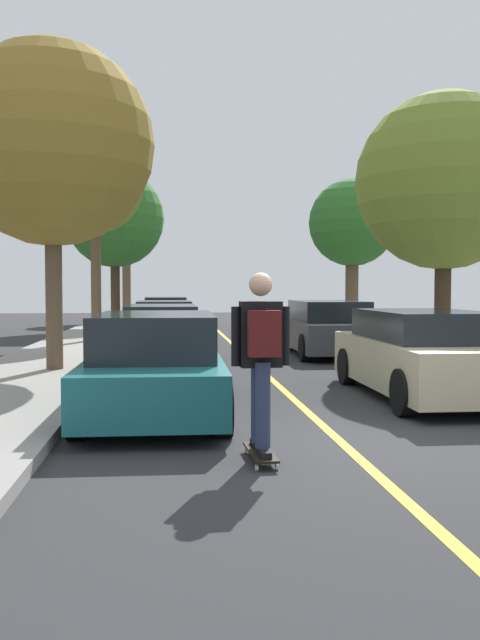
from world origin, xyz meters
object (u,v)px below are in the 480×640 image
parked_car_left_far (164,321)px  street_tree_left_nearest (52,145)px  street_tree_left_farthest (126,224)px  parked_car_right_nearest (425,354)px  street_tree_right_nearest (444,182)px  parked_car_left_near (161,335)px  street_tree_left_near (95,186)px  parked_car_left_farthest (165,313)px  street_tree_right_near (352,224)px  parked_car_left_nearest (155,365)px  parked_car_right_near (327,328)px  skateboard (260,453)px  street_tree_left_far (115,219)px  skateboarder (261,351)px

parked_car_left_far → street_tree_left_nearest: (-2.03, -8.13, 3.79)m
street_tree_left_nearest → street_tree_left_farthest: size_ratio=0.97×
parked_car_left_far → parked_car_right_nearest: parked_car_right_nearest is taller
parked_car_left_far → street_tree_right_nearest: (6.20, -7.07, 3.38)m
parked_car_left_near → street_tree_left_near: 7.34m
parked_car_left_farthest → street_tree_right_near: street_tree_right_near is taller
parked_car_right_nearest → street_tree_left_nearest: (-6.20, 3.22, 3.77)m
parked_car_left_nearest → street_tree_right_near: street_tree_right_near is taller
parked_car_left_farthest → street_tree_left_farthest: street_tree_left_farthest is taller
parked_car_left_near → parked_car_right_nearest: size_ratio=0.97×
parked_car_right_near → street_tree_left_farthest: size_ratio=0.70×
skateboard → parked_car_left_nearest: bearing=111.7°
street_tree_left_near → street_tree_left_farthest: 14.39m
street_tree_left_farthest → street_tree_left_far: bearing=-90.0°
street_tree_right_nearest → parked_car_right_nearest: bearing=-115.4°
parked_car_left_farthest → street_tree_left_farthest: size_ratio=0.67×
street_tree_left_far → street_tree_right_nearest: bearing=-58.9°
street_tree_left_farthest → street_tree_right_near: size_ratio=1.24×
street_tree_right_near → parked_car_left_near: bearing=-132.0°
parked_car_left_near → street_tree_right_near: size_ratio=0.83×
street_tree_left_nearest → street_tree_left_farthest: bearing=90.0°
parked_car_left_near → street_tree_left_nearest: size_ratio=0.68×
parked_car_left_near → street_tree_right_near: (6.20, 6.88, 3.15)m
parked_car_left_far → street_tree_right_near: (6.20, 0.52, 3.17)m
parked_car_left_near → street_tree_left_farthest: (-2.03, 20.12, 4.30)m
parked_car_left_far → street_tree_left_near: bearing=-162.9°
parked_car_left_near → street_tree_left_farthest: bearing=95.8°
street_tree_right_nearest → parked_car_left_nearest: bearing=-139.9°
street_tree_left_near → parked_car_left_nearest: bearing=-80.1°
street_tree_left_far → parked_car_left_nearest: bearing=-83.9°
parked_car_left_farthest → street_tree_left_nearest: 15.16m
street_tree_left_farthest → skateboarder: bearing=-83.8°
parked_car_left_nearest → parked_car_left_farthest: bearing=90.0°
parked_car_left_nearest → street_tree_left_near: (-2.03, 11.65, 4.11)m
street_tree_left_near → street_tree_left_farthest: bearing=90.0°
parked_car_right_near → street_tree_right_near: bearing=68.3°
parked_car_left_farthest → skateboarder: (1.09, -21.44, 0.43)m
parked_car_left_far → street_tree_left_farthest: 14.57m
parked_car_left_near → parked_car_right_near: 4.53m
street_tree_left_far → parked_car_left_far: bearing=-72.9°
street_tree_right_near → street_tree_left_nearest: bearing=-133.6°
street_tree_right_near → skateboarder: (-5.11, -15.56, -2.72)m
parked_car_left_nearest → street_tree_left_farthest: street_tree_left_farthest is taller
street_tree_left_far → skateboard: street_tree_left_far is taller
parked_car_left_near → parked_car_left_far: bearing=90.0°
street_tree_left_far → street_tree_right_near: size_ratio=1.24×
street_tree_right_near → parked_car_left_nearest: bearing=-115.8°
street_tree_left_far → skateboard: bearing=-81.8°
parked_car_left_nearest → parked_car_left_near: parked_car_left_nearest is taller
parked_car_right_near → parked_car_right_nearest: bearing=-90.0°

